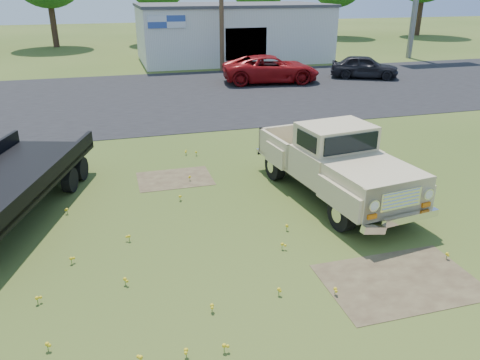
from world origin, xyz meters
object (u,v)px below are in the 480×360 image
object	(u,v)px
flatbed_trailer	(1,180)
red_pickup	(271,69)
vintage_pickup_truck	(334,161)
dark_sedan	(364,67)

from	to	relation	value
flatbed_trailer	red_pickup	size ratio (longest dim) A/B	1.27
vintage_pickup_truck	dark_sedan	distance (m)	18.69
vintage_pickup_truck	red_pickup	xyz separation A→B (m)	(3.81, 16.03, -0.23)
vintage_pickup_truck	red_pickup	bearing A→B (deg)	69.24
vintage_pickup_truck	flatbed_trailer	size ratio (longest dim) A/B	0.78
flatbed_trailer	vintage_pickup_truck	bearing A→B (deg)	9.76
flatbed_trailer	dark_sedan	distance (m)	23.52
flatbed_trailer	dark_sedan	xyz separation A→B (m)	(18.35, 14.71, -0.29)
vintage_pickup_truck	dark_sedan	bearing A→B (deg)	50.48
vintage_pickup_truck	red_pickup	size ratio (longest dim) A/B	0.99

